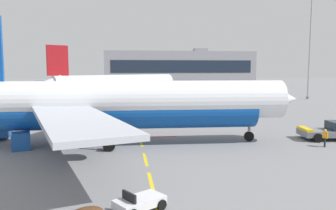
{
  "coord_description": "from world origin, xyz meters",
  "views": [
    {
      "loc": [
        16.27,
        -13.75,
        7.4
      ],
      "look_at": [
        20.97,
        21.43,
        3.54
      ],
      "focal_mm": 36.11,
      "sensor_mm": 36.0,
      "label": 1
    }
  ],
  "objects_px": {
    "fuel_service_truck": "(13,106)",
    "uld_cargo_container": "(21,141)",
    "airliner_foreground": "(125,104)",
    "ground_crew_worker": "(325,137)",
    "apron_light_mast_far": "(311,23)",
    "airliner_mid_left": "(116,85)",
    "pushback_tug": "(332,131)"
  },
  "relations": [
    {
      "from": "ground_crew_worker",
      "to": "airliner_foreground",
      "type": "bearing_deg",
      "value": 168.47
    },
    {
      "from": "airliner_foreground",
      "to": "fuel_service_truck",
      "type": "bearing_deg",
      "value": 128.47
    },
    {
      "from": "fuel_service_truck",
      "to": "apron_light_mast_far",
      "type": "xyz_separation_m",
      "value": [
        61.43,
        22.06,
        16.36
      ]
    },
    {
      "from": "fuel_service_truck",
      "to": "apron_light_mast_far",
      "type": "relative_size",
      "value": 0.24
    },
    {
      "from": "pushback_tug",
      "to": "apron_light_mast_far",
      "type": "xyz_separation_m",
      "value": [
        22.89,
        44.37,
        17.1
      ]
    },
    {
      "from": "airliner_mid_left",
      "to": "uld_cargo_container",
      "type": "bearing_deg",
      "value": -100.25
    },
    {
      "from": "fuel_service_truck",
      "to": "airliner_foreground",
      "type": "bearing_deg",
      "value": -51.53
    },
    {
      "from": "airliner_mid_left",
      "to": "ground_crew_worker",
      "type": "distance_m",
      "value": 49.94
    },
    {
      "from": "airliner_mid_left",
      "to": "ground_crew_worker",
      "type": "height_order",
      "value": "airliner_mid_left"
    },
    {
      "from": "ground_crew_worker",
      "to": "pushback_tug",
      "type": "bearing_deg",
      "value": 48.08
    },
    {
      "from": "airliner_foreground",
      "to": "ground_crew_worker",
      "type": "xyz_separation_m",
      "value": [
        18.66,
        -3.8,
        -2.99
      ]
    },
    {
      "from": "fuel_service_truck",
      "to": "ground_crew_worker",
      "type": "xyz_separation_m",
      "value": [
        35.79,
        -25.36,
        -0.68
      ]
    },
    {
      "from": "airliner_mid_left",
      "to": "apron_light_mast_far",
      "type": "bearing_deg",
      "value": 2.41
    },
    {
      "from": "ground_crew_worker",
      "to": "apron_light_mast_far",
      "type": "bearing_deg",
      "value": 61.61
    },
    {
      "from": "airliner_foreground",
      "to": "uld_cargo_container",
      "type": "height_order",
      "value": "airliner_foreground"
    },
    {
      "from": "fuel_service_truck",
      "to": "apron_light_mast_far",
      "type": "distance_m",
      "value": 67.29
    },
    {
      "from": "ground_crew_worker",
      "to": "uld_cargo_container",
      "type": "xyz_separation_m",
      "value": [
        -28.16,
        2.59,
        -0.16
      ]
    },
    {
      "from": "fuel_service_truck",
      "to": "ground_crew_worker",
      "type": "height_order",
      "value": "fuel_service_truck"
    },
    {
      "from": "airliner_foreground",
      "to": "ground_crew_worker",
      "type": "distance_m",
      "value": 19.27
    },
    {
      "from": "uld_cargo_container",
      "to": "apron_light_mast_far",
      "type": "distance_m",
      "value": 72.12
    },
    {
      "from": "pushback_tug",
      "to": "uld_cargo_container",
      "type": "xyz_separation_m",
      "value": [
        -30.91,
        -0.47,
        -0.1
      ]
    },
    {
      "from": "airliner_mid_left",
      "to": "uld_cargo_container",
      "type": "relative_size",
      "value": 15.78
    },
    {
      "from": "airliner_mid_left",
      "to": "airliner_foreground",
      "type": "bearing_deg",
      "value": -87.6
    },
    {
      "from": "airliner_foreground",
      "to": "ground_crew_worker",
      "type": "relative_size",
      "value": 20.52
    },
    {
      "from": "airliner_foreground",
      "to": "airliner_mid_left",
      "type": "relative_size",
      "value": 1.12
    },
    {
      "from": "airliner_mid_left",
      "to": "apron_light_mast_far",
      "type": "relative_size",
      "value": 1.05
    },
    {
      "from": "pushback_tug",
      "to": "airliner_mid_left",
      "type": "relative_size",
      "value": 0.2
    },
    {
      "from": "airliner_mid_left",
      "to": "pushback_tug",
      "type": "bearing_deg",
      "value": -61.37
    },
    {
      "from": "fuel_service_truck",
      "to": "uld_cargo_container",
      "type": "distance_m",
      "value": 24.04
    },
    {
      "from": "fuel_service_truck",
      "to": "ground_crew_worker",
      "type": "relative_size",
      "value": 4.14
    },
    {
      "from": "fuel_service_truck",
      "to": "apron_light_mast_far",
      "type": "bearing_deg",
      "value": 19.76
    },
    {
      "from": "fuel_service_truck",
      "to": "uld_cargo_container",
      "type": "bearing_deg",
      "value": -71.48
    }
  ]
}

